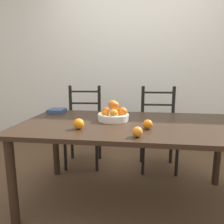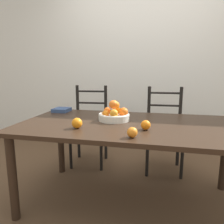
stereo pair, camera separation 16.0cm
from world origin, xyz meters
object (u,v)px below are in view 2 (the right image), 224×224
at_px(orange_loose_2, 132,132).
at_px(fruit_bowl, 114,114).
at_px(book_stack, 62,110).
at_px(orange_loose_1, 77,123).
at_px(orange_loose_0, 146,125).
at_px(chair_left, 90,127).
at_px(chair_right, 164,132).

bearing_deg(orange_loose_2, fruit_bowl, 115.56).
distance_m(orange_loose_2, book_stack, 1.16).
distance_m(orange_loose_1, book_stack, 0.74).
bearing_deg(orange_loose_0, chair_left, 129.17).
bearing_deg(orange_loose_2, book_stack, 139.37).
bearing_deg(orange_loose_0, fruit_bowl, 139.41).
relative_size(orange_loose_1, book_stack, 0.46).
bearing_deg(orange_loose_0, book_stack, 150.54).
xyz_separation_m(fruit_bowl, chair_right, (0.46, 0.69, -0.34)).
bearing_deg(fruit_bowl, chair_right, 56.28).
relative_size(chair_right, book_stack, 5.58).
relative_size(orange_loose_1, chair_right, 0.08).
bearing_deg(orange_loose_2, chair_left, 120.96).
bearing_deg(fruit_bowl, chair_left, 124.34).
bearing_deg(fruit_bowl, orange_loose_1, -124.70).
xyz_separation_m(orange_loose_0, orange_loose_1, (-0.53, -0.07, 0.00)).
bearing_deg(chair_left, book_stack, -118.56).
height_order(orange_loose_0, chair_left, chair_left).
xyz_separation_m(orange_loose_1, orange_loose_2, (0.46, -0.14, -0.01)).
height_order(orange_loose_0, orange_loose_2, orange_loose_0).
relative_size(orange_loose_0, orange_loose_2, 1.04).
xyz_separation_m(fruit_bowl, orange_loose_1, (-0.23, -0.33, -0.02)).
bearing_deg(orange_loose_2, orange_loose_1, 162.65).
relative_size(orange_loose_0, chair_left, 0.08).
relative_size(orange_loose_1, chair_left, 0.08).
height_order(orange_loose_0, chair_right, chair_right).
bearing_deg(book_stack, orange_loose_0, -29.46).
distance_m(orange_loose_0, orange_loose_1, 0.54).
height_order(orange_loose_1, chair_left, chair_left).
bearing_deg(orange_loose_1, orange_loose_0, 7.78).
distance_m(orange_loose_0, orange_loose_2, 0.23).
relative_size(orange_loose_2, book_stack, 0.41).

